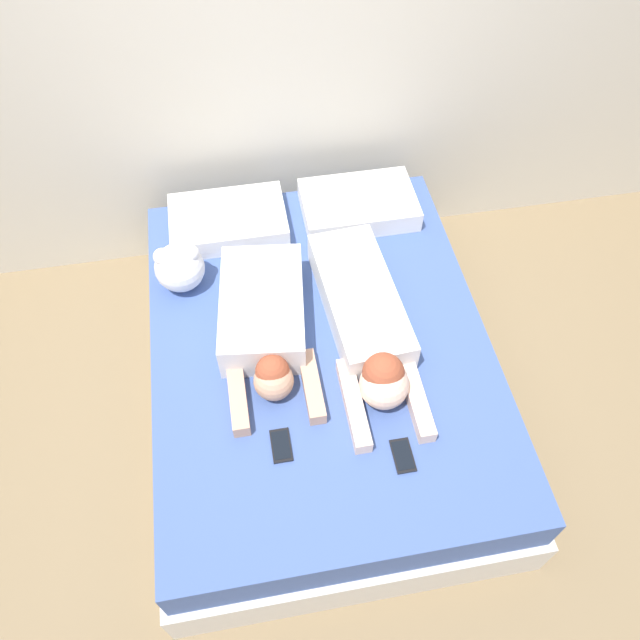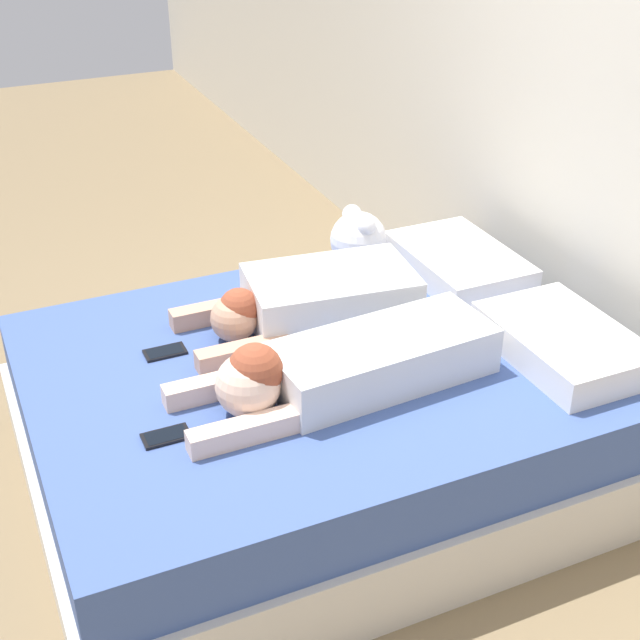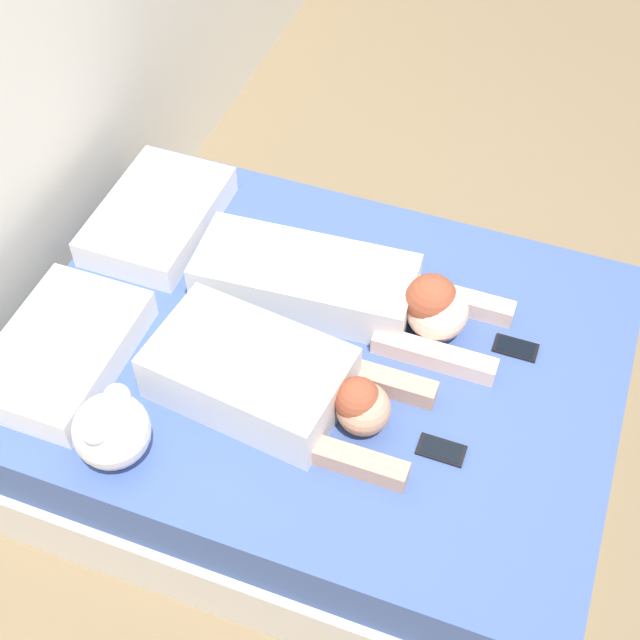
{
  "view_description": "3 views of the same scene",
  "coord_description": "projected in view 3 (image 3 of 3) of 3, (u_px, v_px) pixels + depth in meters",
  "views": [
    {
      "loc": [
        -0.28,
        -1.59,
        2.84
      ],
      "look_at": [
        0.0,
        0.0,
        0.65
      ],
      "focal_mm": 35.0,
      "sensor_mm": 36.0,
      "label": 1
    },
    {
      "loc": [
        2.41,
        -1.08,
        2.17
      ],
      "look_at": [
        0.0,
        0.0,
        0.65
      ],
      "focal_mm": 50.0,
      "sensor_mm": 36.0,
      "label": 2
    },
    {
      "loc": [
        -1.74,
        -0.65,
        2.86
      ],
      "look_at": [
        0.0,
        0.0,
        0.65
      ],
      "focal_mm": 50.0,
      "sensor_mm": 36.0,
      "label": 3
    }
  ],
  "objects": [
    {
      "name": "ground_plane",
      "position": [
        320.0,
        431.0,
        3.38
      ],
      "size": [
        12.0,
        12.0,
        0.0
      ],
      "primitive_type": "plane",
      "color": "#7F6B4C"
    },
    {
      "name": "plush_toy",
      "position": [
        111.0,
        430.0,
        2.64
      ],
      "size": [
        0.24,
        0.24,
        0.25
      ],
      "color": "white",
      "rests_on": "bed"
    },
    {
      "name": "cell_phone_left",
      "position": [
        441.0,
        450.0,
        2.74
      ],
      "size": [
        0.08,
        0.15,
        0.01
      ],
      "color": "black",
      "rests_on": "bed"
    },
    {
      "name": "person_right",
      "position": [
        347.0,
        290.0,
        3.05
      ],
      "size": [
        0.36,
        1.1,
        0.24
      ],
      "color": "silver",
      "rests_on": "bed"
    },
    {
      "name": "person_left",
      "position": [
        273.0,
        380.0,
        2.8
      ],
      "size": [
        0.44,
        0.9,
        0.2
      ],
      "color": "silver",
      "rests_on": "bed"
    },
    {
      "name": "pillow_head_right",
      "position": [
        158.0,
        216.0,
        3.34
      ],
      "size": [
        0.59,
        0.39,
        0.11
      ],
      "color": "white",
      "rests_on": "bed"
    },
    {
      "name": "cell_phone_right",
      "position": [
        516.0,
        348.0,
        2.99
      ],
      "size": [
        0.08,
        0.15,
        0.01
      ],
      "color": "black",
      "rests_on": "bed"
    },
    {
      "name": "bed",
      "position": [
        320.0,
        393.0,
        3.19
      ],
      "size": [
        1.59,
        2.06,
        0.5
      ],
      "color": "beige",
      "rests_on": "ground_plane"
    },
    {
      "name": "pillow_head_left",
      "position": [
        62.0,
        351.0,
        2.92
      ],
      "size": [
        0.59,
        0.39,
        0.11
      ],
      "color": "white",
      "rests_on": "bed"
    }
  ]
}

